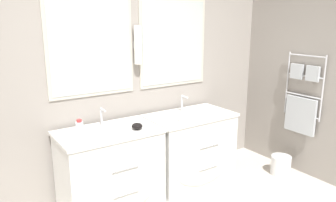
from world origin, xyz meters
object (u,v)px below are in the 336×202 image
at_px(vanity_left, 112,170).
at_px(amenity_bowl, 137,126).
at_px(toiletry_bottle, 80,130).
at_px(waste_bin, 281,165).
at_px(vanity_right, 192,148).

bearing_deg(vanity_left, amenity_bowl, -19.25).
distance_m(toiletry_bottle, amenity_bowl, 0.58).
bearing_deg(amenity_bowl, waste_bin, -12.14).
height_order(vanity_left, waste_bin, vanity_left).
bearing_deg(vanity_left, vanity_right, 0.00).
xyz_separation_m(vanity_right, amenity_bowl, (-0.77, -0.09, 0.44)).
relative_size(vanity_left, amenity_bowl, 9.08).
relative_size(vanity_right, waste_bin, 4.10).
distance_m(vanity_left, toiletry_bottle, 0.60).
distance_m(vanity_left, waste_bin, 2.16).
relative_size(vanity_left, toiletry_bottle, 5.18).
bearing_deg(toiletry_bottle, vanity_right, 2.61).
xyz_separation_m(vanity_right, waste_bin, (1.06, -0.48, -0.30)).
distance_m(vanity_right, waste_bin, 1.20).
relative_size(vanity_right, amenity_bowl, 9.08).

